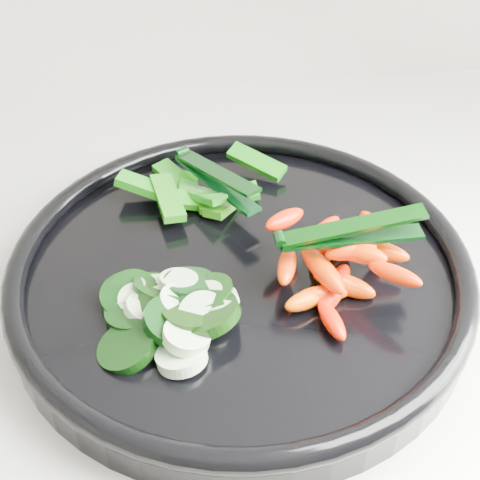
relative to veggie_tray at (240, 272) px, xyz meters
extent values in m
cube|color=silver|center=(0.17, 0.06, -0.04)|extent=(2.02, 0.62, 0.03)
cylinder|color=black|center=(0.00, 0.00, -0.01)|extent=(0.47, 0.47, 0.02)
torus|color=black|center=(0.00, 0.00, 0.01)|extent=(0.48, 0.48, 0.02)
cylinder|color=black|center=(-0.09, -0.08, 0.01)|extent=(0.06, 0.06, 0.03)
cylinder|color=beige|center=(-0.08, -0.07, 0.01)|extent=(0.03, 0.03, 0.02)
cylinder|color=black|center=(-0.06, -0.02, 0.01)|extent=(0.06, 0.06, 0.03)
cylinder|color=beige|center=(-0.08, -0.04, 0.01)|extent=(0.04, 0.04, 0.02)
cylinder|color=black|center=(-0.09, -0.02, 0.01)|extent=(0.05, 0.05, 0.02)
cylinder|color=#DDF4C3|center=(-0.06, -0.04, 0.01)|extent=(0.04, 0.04, 0.02)
cylinder|color=black|center=(-0.05, -0.08, 0.01)|extent=(0.05, 0.05, 0.02)
cylinder|color=#D4F7C5|center=(-0.05, -0.09, 0.01)|extent=(0.04, 0.04, 0.02)
cylinder|color=black|center=(-0.05, -0.02, 0.01)|extent=(0.06, 0.06, 0.03)
cylinder|color=beige|center=(-0.04, -0.03, 0.01)|extent=(0.03, 0.03, 0.02)
cylinder|color=black|center=(-0.08, -0.04, 0.01)|extent=(0.06, 0.06, 0.02)
cylinder|color=#B5CEA5|center=(-0.07, -0.02, 0.01)|extent=(0.05, 0.05, 0.01)
cylinder|color=black|center=(-0.09, -0.03, 0.01)|extent=(0.05, 0.05, 0.02)
cylinder|color=beige|center=(-0.08, -0.03, 0.01)|extent=(0.03, 0.04, 0.01)
cylinder|color=black|center=(-0.09, -0.03, 0.01)|extent=(0.04, 0.04, 0.02)
cylinder|color=beige|center=(-0.09, -0.02, 0.01)|extent=(0.04, 0.04, 0.02)
cylinder|color=black|center=(-0.03, -0.06, 0.02)|extent=(0.06, 0.07, 0.03)
cylinder|color=beige|center=(-0.02, -0.05, 0.02)|extent=(0.04, 0.04, 0.02)
cylinder|color=black|center=(-0.04, -0.03, 0.02)|extent=(0.06, 0.06, 0.02)
cylinder|color=beige|center=(-0.05, -0.02, 0.02)|extent=(0.04, 0.04, 0.01)
cylinder|color=black|center=(-0.06, -0.06, 0.02)|extent=(0.06, 0.06, 0.03)
cylinder|color=beige|center=(-0.05, -0.05, 0.02)|extent=(0.04, 0.04, 0.02)
cylinder|color=black|center=(-0.04, -0.06, 0.02)|extent=(0.04, 0.04, 0.03)
cylinder|color=#D1F3C2|center=(-0.03, -0.06, 0.02)|extent=(0.05, 0.05, 0.03)
cylinder|color=black|center=(-0.03, -0.04, 0.02)|extent=(0.06, 0.06, 0.02)
cylinder|color=beige|center=(-0.03, -0.04, 0.02)|extent=(0.04, 0.03, 0.02)
cylinder|color=black|center=(-0.04, -0.06, 0.02)|extent=(0.06, 0.06, 0.02)
cylinder|color=beige|center=(-0.05, -0.08, 0.02)|extent=(0.04, 0.04, 0.02)
ellipsoid|color=red|center=(0.07, -0.04, 0.01)|extent=(0.04, 0.05, 0.03)
ellipsoid|color=#FD3E00|center=(0.06, -0.05, 0.01)|extent=(0.04, 0.02, 0.02)
ellipsoid|color=#F61B00|center=(0.06, -0.07, 0.01)|extent=(0.02, 0.04, 0.02)
ellipsoid|color=#EA4C00|center=(0.06, 0.00, 0.01)|extent=(0.02, 0.04, 0.02)
ellipsoid|color=#EC4C00|center=(0.07, 0.00, 0.01)|extent=(0.04, 0.04, 0.02)
ellipsoid|color=#FA5A00|center=(0.04, -0.05, 0.01)|extent=(0.05, 0.03, 0.02)
ellipsoid|color=#FF4A00|center=(0.08, -0.04, 0.01)|extent=(0.05, 0.04, 0.03)
ellipsoid|color=red|center=(0.12, 0.03, 0.01)|extent=(0.02, 0.04, 0.02)
ellipsoid|color=red|center=(0.07, 0.03, 0.01)|extent=(0.05, 0.04, 0.02)
ellipsoid|color=#FF2900|center=(0.03, -0.03, 0.03)|extent=(0.03, 0.05, 0.02)
ellipsoid|color=#EC1F00|center=(0.11, 0.00, 0.03)|extent=(0.05, 0.04, 0.03)
ellipsoid|color=#FF5700|center=(0.08, 0.00, 0.03)|extent=(0.04, 0.05, 0.03)
ellipsoid|color=#E84900|center=(0.06, -0.03, 0.03)|extent=(0.04, 0.06, 0.02)
ellipsoid|color=#FF3800|center=(0.07, 0.00, 0.03)|extent=(0.04, 0.03, 0.02)
ellipsoid|color=#EF5F00|center=(0.11, -0.02, 0.03)|extent=(0.05, 0.03, 0.02)
ellipsoid|color=#FF2800|center=(0.09, -0.03, 0.04)|extent=(0.04, 0.04, 0.02)
ellipsoid|color=red|center=(0.04, 0.01, 0.04)|extent=(0.04, 0.04, 0.02)
ellipsoid|color=#F82200|center=(0.08, -0.03, 0.04)|extent=(0.04, 0.02, 0.02)
ellipsoid|color=#E34A00|center=(0.11, -0.06, 0.04)|extent=(0.04, 0.04, 0.02)
cube|color=#186D0A|center=(0.00, 0.08, 0.01)|extent=(0.05, 0.06, 0.02)
cube|color=#0D6E0A|center=(-0.02, 0.09, 0.01)|extent=(0.06, 0.03, 0.03)
cube|color=#1E750B|center=(-0.02, 0.09, 0.01)|extent=(0.02, 0.04, 0.01)
cube|color=#0F6F0A|center=(0.00, 0.09, 0.01)|extent=(0.07, 0.02, 0.02)
cube|color=#0C6309|center=(-0.05, 0.13, 0.01)|extent=(0.04, 0.05, 0.01)
cube|color=#0A6409|center=(-0.03, 0.12, 0.01)|extent=(0.02, 0.06, 0.02)
cube|color=#0A690F|center=(-0.02, 0.08, 0.02)|extent=(0.04, 0.05, 0.02)
cube|color=#106609|center=(-0.07, 0.10, 0.02)|extent=(0.06, 0.04, 0.02)
cube|color=#0C6509|center=(-0.05, 0.08, 0.02)|extent=(0.03, 0.07, 0.01)
cube|color=#13740B|center=(0.03, 0.13, 0.02)|extent=(0.06, 0.05, 0.02)
cylinder|color=black|center=(0.03, -0.02, 0.05)|extent=(0.01, 0.01, 0.01)
cube|color=black|center=(0.08, -0.02, 0.05)|extent=(0.11, 0.02, 0.00)
cube|color=black|center=(0.08, -0.02, 0.06)|extent=(0.11, 0.02, 0.02)
cylinder|color=black|center=(-0.04, 0.14, 0.03)|extent=(0.01, 0.01, 0.01)
cube|color=black|center=(-0.01, 0.09, 0.02)|extent=(0.07, 0.10, 0.00)
cube|color=black|center=(-0.01, 0.09, 0.04)|extent=(0.07, 0.10, 0.02)
camera|label=1|loc=(-0.05, -0.39, 0.37)|focal=50.00mm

